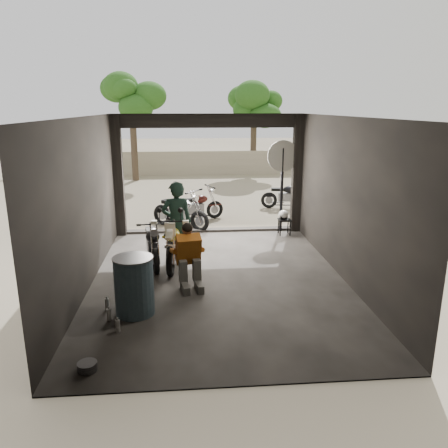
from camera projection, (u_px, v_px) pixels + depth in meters
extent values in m
plane|color=#7A6D56|center=(219.00, 280.00, 8.79)|extent=(80.00, 80.00, 0.00)
cube|color=#2D2B28|center=(219.00, 279.00, 8.79)|extent=(5.00, 7.00, 0.02)
plane|color=black|center=(218.00, 117.00, 7.95)|extent=(7.00, 7.00, 0.00)
cube|color=black|center=(240.00, 267.00, 5.01)|extent=(5.00, 0.02, 3.20)
cube|color=black|center=(85.00, 205.00, 8.17)|extent=(0.02, 7.00, 3.20)
cube|color=black|center=(345.00, 200.00, 8.58)|extent=(0.02, 7.00, 3.20)
cube|color=black|center=(119.00, 177.00, 11.43)|extent=(0.24, 0.24, 3.20)
cube|color=black|center=(297.00, 174.00, 11.82)|extent=(0.24, 0.24, 3.20)
cube|color=black|center=(209.00, 121.00, 11.29)|extent=(5.00, 0.16, 0.36)
cube|color=#2D2B28|center=(209.00, 230.00, 12.15)|extent=(5.00, 0.25, 0.08)
cube|color=gray|center=(198.00, 163.00, 22.10)|extent=(18.00, 0.30, 1.20)
cylinder|color=#382B1E|center=(134.00, 142.00, 20.10)|extent=(0.30, 0.30, 3.58)
ellipsoid|color=#1E4C14|center=(131.00, 91.00, 19.51)|extent=(2.20, 2.20, 3.14)
cylinder|color=#382B1E|center=(253.00, 143.00, 22.07)|extent=(0.30, 0.30, 3.20)
ellipsoid|color=#1E4C14|center=(254.00, 102.00, 21.54)|extent=(2.20, 2.20, 2.80)
imported|color=black|center=(177.00, 223.00, 9.55)|extent=(0.72, 0.53, 1.83)
cube|color=black|center=(284.00, 220.00, 11.73)|extent=(0.32, 0.32, 0.04)
cylinder|color=black|center=(280.00, 229.00, 11.65)|extent=(0.03, 0.03, 0.43)
cylinder|color=black|center=(290.00, 229.00, 11.67)|extent=(0.03, 0.03, 0.43)
cylinder|color=black|center=(278.00, 226.00, 11.90)|extent=(0.03, 0.03, 0.43)
cylinder|color=black|center=(288.00, 226.00, 11.92)|extent=(0.03, 0.03, 0.43)
ellipsoid|color=silver|center=(283.00, 215.00, 11.72)|extent=(0.28, 0.29, 0.24)
cylinder|color=#38515E|center=(134.00, 287.00, 7.21)|extent=(0.79, 0.79, 1.00)
cylinder|color=black|center=(282.00, 191.00, 11.89)|extent=(0.08, 0.08, 2.31)
cylinder|color=beige|center=(283.00, 156.00, 11.63)|extent=(0.84, 0.03, 0.84)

